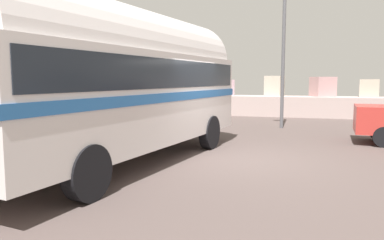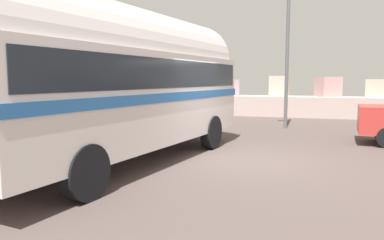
# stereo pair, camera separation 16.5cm
# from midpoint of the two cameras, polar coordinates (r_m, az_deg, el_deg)

# --- Properties ---
(ground) EXTENTS (32.00, 26.00, 0.02)m
(ground) POSITION_cam_midpoint_polar(r_m,az_deg,el_deg) (9.58, 7.41, -5.97)
(ground) COLOR #534542
(breakwater) EXTENTS (31.36, 2.24, 2.32)m
(breakwater) POSITION_cam_midpoint_polar(r_m,az_deg,el_deg) (21.12, 13.23, 2.55)
(breakwater) COLOR #BAA49F
(breakwater) RESTS_ON ground
(vintage_coach) EXTENTS (3.71, 8.85, 3.70)m
(vintage_coach) POSITION_cam_midpoint_polar(r_m,az_deg,el_deg) (8.97, -9.72, 6.31)
(vintage_coach) COLOR black
(vintage_coach) RESTS_ON ground
(lamp_post) EXTENTS (0.59, 0.78, 6.40)m
(lamp_post) POSITION_cam_midpoint_polar(r_m,az_deg,el_deg) (15.72, 14.53, 11.83)
(lamp_post) COLOR #5B5B60
(lamp_post) RESTS_ON ground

